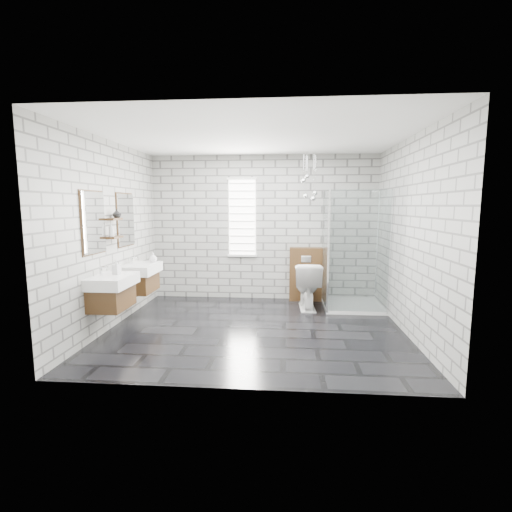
# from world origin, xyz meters

# --- Properties ---
(floor) EXTENTS (4.20, 3.60, 0.02)m
(floor) POSITION_xyz_m (0.00, 0.00, -0.01)
(floor) COLOR black
(floor) RESTS_ON ground
(ceiling) EXTENTS (4.20, 3.60, 0.02)m
(ceiling) POSITION_xyz_m (0.00, 0.00, 2.71)
(ceiling) COLOR white
(ceiling) RESTS_ON wall_back
(wall_back) EXTENTS (4.20, 0.02, 2.70)m
(wall_back) POSITION_xyz_m (0.00, 1.81, 1.35)
(wall_back) COLOR #A7A7A1
(wall_back) RESTS_ON floor
(wall_front) EXTENTS (4.20, 0.02, 2.70)m
(wall_front) POSITION_xyz_m (0.00, -1.81, 1.35)
(wall_front) COLOR #A7A7A1
(wall_front) RESTS_ON floor
(wall_left) EXTENTS (0.02, 3.60, 2.70)m
(wall_left) POSITION_xyz_m (-2.11, 0.00, 1.35)
(wall_left) COLOR #A7A7A1
(wall_left) RESTS_ON floor
(wall_right) EXTENTS (0.02, 3.60, 2.70)m
(wall_right) POSITION_xyz_m (2.11, 0.00, 1.35)
(wall_right) COLOR #A7A7A1
(wall_right) RESTS_ON floor
(vanity_left) EXTENTS (0.47, 0.70, 1.57)m
(vanity_left) POSITION_xyz_m (-1.91, -0.51, 0.76)
(vanity_left) COLOR #4A2F16
(vanity_left) RESTS_ON wall_left
(vanity_right) EXTENTS (0.47, 0.70, 1.57)m
(vanity_right) POSITION_xyz_m (-1.91, 0.47, 0.76)
(vanity_right) COLOR #4A2F16
(vanity_right) RESTS_ON wall_left
(shelf_lower) EXTENTS (0.14, 0.30, 0.03)m
(shelf_lower) POSITION_xyz_m (-2.03, -0.05, 1.32)
(shelf_lower) COLOR #4A2F16
(shelf_lower) RESTS_ON wall_left
(shelf_upper) EXTENTS (0.14, 0.30, 0.03)m
(shelf_upper) POSITION_xyz_m (-2.03, -0.05, 1.58)
(shelf_upper) COLOR #4A2F16
(shelf_upper) RESTS_ON wall_left
(window) EXTENTS (0.56, 0.05, 1.48)m
(window) POSITION_xyz_m (-0.40, 1.78, 1.55)
(window) COLOR white
(window) RESTS_ON wall_back
(cistern_panel) EXTENTS (0.60, 0.20, 1.00)m
(cistern_panel) POSITION_xyz_m (0.80, 1.70, 0.50)
(cistern_panel) COLOR #4A2F16
(cistern_panel) RESTS_ON floor
(flush_plate) EXTENTS (0.18, 0.01, 0.12)m
(flush_plate) POSITION_xyz_m (0.80, 1.60, 0.80)
(flush_plate) COLOR silver
(flush_plate) RESTS_ON cistern_panel
(shower_enclosure) EXTENTS (1.00, 1.00, 2.03)m
(shower_enclosure) POSITION_xyz_m (1.50, 1.18, 0.50)
(shower_enclosure) COLOR white
(shower_enclosure) RESTS_ON floor
(pendant_cluster) EXTENTS (0.29, 0.24, 0.85)m
(pendant_cluster) POSITION_xyz_m (0.81, 1.38, 2.07)
(pendant_cluster) COLOR silver
(pendant_cluster) RESTS_ON ceiling
(toilet) EXTENTS (0.48, 0.81, 0.81)m
(toilet) POSITION_xyz_m (0.80, 1.16, 0.40)
(toilet) COLOR white
(toilet) RESTS_ON floor
(soap_bottle_a) EXTENTS (0.11, 0.11, 0.20)m
(soap_bottle_a) POSITION_xyz_m (-1.85, -0.40, 0.95)
(soap_bottle_a) COLOR #B2B2B2
(soap_bottle_a) RESTS_ON vanity_left
(soap_bottle_b) EXTENTS (0.13, 0.13, 0.16)m
(soap_bottle_b) POSITION_xyz_m (-1.75, 0.69, 0.93)
(soap_bottle_b) COLOR #B2B2B2
(soap_bottle_b) RESTS_ON vanity_right
(soap_bottle_c) EXTENTS (0.10, 0.10, 0.20)m
(soap_bottle_c) POSITION_xyz_m (-2.02, -0.15, 1.43)
(soap_bottle_c) COLOR #B2B2B2
(soap_bottle_c) RESTS_ON shelf_lower
(vase) EXTENTS (0.14, 0.14, 0.13)m
(vase) POSITION_xyz_m (-2.02, 0.04, 1.66)
(vase) COLOR #B2B2B2
(vase) RESTS_ON shelf_upper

